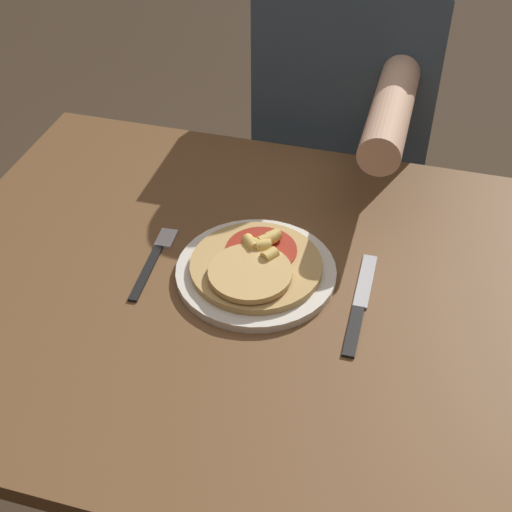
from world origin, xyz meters
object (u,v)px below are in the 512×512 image
dining_table (263,342)px  knife (360,305)px  plate (256,272)px  person_diner (346,125)px  fork (155,258)px  pizza (256,265)px

dining_table → knife: knife is taller
plate → person_diner: person_diner is taller
fork → person_diner: (0.21, 0.57, -0.05)m
dining_table → fork: (-0.19, 0.02, 0.12)m
knife → person_diner: size_ratio=0.18×
knife → person_diner: 0.60m
plate → fork: size_ratio=1.42×
knife → pizza: bearing=172.8°
plate → person_diner: bearing=85.3°
fork → knife: same height
dining_table → fork: bearing=174.1°
fork → knife: bearing=-3.0°
dining_table → fork: size_ratio=6.18×
plate → pizza: bearing=-86.2°
person_diner → fork: bearing=-110.6°
pizza → plate: bearing=93.8°
dining_table → pizza: 0.15m
dining_table → knife: size_ratio=4.94×
fork → knife: 0.33m
pizza → knife: (0.17, -0.02, -0.02)m
plate → fork: plate is taller
fork → person_diner: 0.61m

